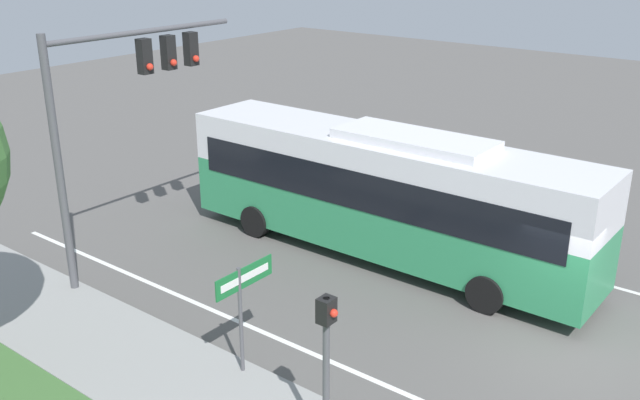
{
  "coord_description": "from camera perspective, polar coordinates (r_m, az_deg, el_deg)",
  "views": [
    {
      "loc": [
        -13.99,
        -4.15,
        8.58
      ],
      "look_at": [
        0.01,
        6.72,
        1.89
      ],
      "focal_mm": 40.0,
      "sensor_mm": 36.0,
      "label": 1
    }
  ],
  "objects": [
    {
      "name": "signal_gantry",
      "position": [
        18.84,
        -15.56,
        8.11
      ],
      "size": [
        5.9,
        0.41,
        6.45
      ],
      "color": "#4C4C51",
      "rests_on": "ground_plane"
    },
    {
      "name": "lane_divider_far",
      "position": [
        20.01,
        22.19,
        -6.37
      ],
      "size": [
        0.14,
        30.0,
        0.01
      ],
      "color": "silver",
      "rests_on": "ground_plane"
    },
    {
      "name": "street_sign",
      "position": [
        14.37,
        -6.17,
        -7.66
      ],
      "size": [
        1.58,
        0.08,
        2.45
      ],
      "color": "#4C4C51",
      "rests_on": "ground_plane"
    },
    {
      "name": "pedestrian_signal",
      "position": [
        12.01,
        0.52,
        -12.0
      ],
      "size": [
        0.28,
        0.34,
        3.08
      ],
      "color": "#4C4C51",
      "rests_on": "ground_plane"
    },
    {
      "name": "bus",
      "position": [
        19.53,
        5.1,
        0.92
      ],
      "size": [
        2.61,
        12.03,
        3.68
      ],
      "color": "#2D8956",
      "rests_on": "ground_plane"
    },
    {
      "name": "ground_plane",
      "position": [
        16.93,
        18.6,
        -10.99
      ],
      "size": [
        80.0,
        80.0,
        0.0
      ],
      "primitive_type": "plane",
      "color": "#565451"
    }
  ]
}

